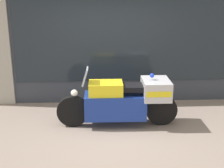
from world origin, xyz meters
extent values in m
plane|color=gray|center=(0.00, 0.00, 0.00)|extent=(60.00, 60.00, 0.00)
cube|color=#333842|center=(0.00, 2.00, 1.78)|extent=(6.60, 0.40, 3.56)
cube|color=#1E262D|center=(0.48, 1.79, 1.83)|extent=(5.34, 0.02, 2.56)
cube|color=slate|center=(0.44, 2.01, 0.28)|extent=(5.12, 0.30, 0.55)
cube|color=silver|center=(0.44, 2.15, 1.18)|extent=(5.12, 0.02, 1.30)
cube|color=beige|center=(0.44, 2.01, 1.82)|extent=(5.12, 0.30, 0.02)
cube|color=#C68E19|center=(-1.50, 2.01, 1.86)|extent=(0.18, 0.04, 0.06)
cube|color=#B7B2A8|center=(-0.53, 2.01, 1.86)|extent=(0.18, 0.04, 0.06)
cube|color=maroon|center=(0.44, 2.01, 1.86)|extent=(0.18, 0.04, 0.06)
cube|color=#195623|center=(1.40, 2.01, 1.86)|extent=(0.18, 0.04, 0.06)
cube|color=navy|center=(2.37, 2.01, 1.86)|extent=(0.18, 0.04, 0.06)
cube|color=yellow|center=(-0.77, 1.94, 0.69)|extent=(0.19, 0.02, 0.27)
cube|color=orange|center=(1.64, 1.94, 0.69)|extent=(0.19, 0.02, 0.27)
cylinder|color=black|center=(-0.77, 0.40, 0.32)|extent=(0.64, 0.15, 0.64)
cylinder|color=black|center=(1.06, 0.38, 0.32)|extent=(0.64, 0.15, 0.64)
cube|color=navy|center=(0.10, 0.39, 0.43)|extent=(1.25, 0.55, 0.50)
cube|color=yellow|center=(-0.09, 0.39, 0.79)|extent=(0.68, 0.48, 0.28)
cube|color=black|center=(0.38, 0.39, 0.82)|extent=(0.73, 0.41, 0.10)
cube|color=#B7B7BC|center=(0.92, 0.38, 0.78)|extent=(0.55, 0.71, 0.38)
cube|color=yellow|center=(0.92, 0.38, 0.78)|extent=(0.50, 0.71, 0.11)
cube|color=#B2BCC6|center=(-0.50, 0.40, 1.06)|extent=(0.13, 0.37, 0.33)
sphere|color=white|center=(-0.72, 0.40, 0.71)|extent=(0.14, 0.14, 0.14)
sphere|color=blue|center=(0.83, 0.38, 1.06)|extent=(0.09, 0.09, 0.09)
camera|label=1|loc=(-0.28, -5.55, 2.72)|focal=50.00mm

